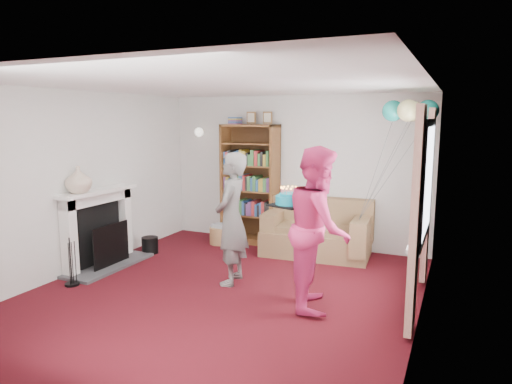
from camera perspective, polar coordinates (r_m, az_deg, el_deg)
The scene contains 16 objects.
ground at distance 5.76m, azimuth -4.04°, elevation -12.44°, with size 5.00×5.00×0.00m, color black.
wall_back at distance 7.70m, azimuth 4.75°, elevation 2.66°, with size 4.50×0.02×2.50m, color silver.
wall_left at distance 6.79m, azimuth -21.21°, elevation 1.19°, with size 0.02×5.00×2.50m, color silver.
wall_right at distance 4.79m, azimuth 20.32°, elevation -1.85°, with size 0.02×5.00×2.50m, color silver.
ceiling at distance 5.37m, azimuth -4.35°, elevation 13.27°, with size 4.50×5.00×0.01m, color white.
fireplace at distance 6.94m, azimuth -18.73°, elevation -4.72°, with size 0.55×1.80×1.12m.
window_bay at distance 5.39m, azimuth 20.18°, elevation -1.17°, with size 0.14×2.02×2.20m.
wall_sconce at distance 8.28m, azimuth -7.12°, elevation 7.45°, with size 0.16×0.23×0.16m.
bookcase at distance 7.81m, azimuth -0.66°, elevation 0.85°, with size 0.96×0.42×2.23m.
sofa at distance 7.28m, azimuth 7.67°, elevation -5.16°, with size 1.64×0.87×0.87m.
wicker_basket at distance 7.86m, azimuth -4.44°, elevation -5.34°, with size 0.38×0.38×0.34m.
person_striped at distance 5.85m, azimuth -3.08°, elevation -3.36°, with size 0.62×0.41×1.70m, color black.
person_magenta at distance 5.16m, azimuth 7.86°, elevation -4.44°, with size 0.89×0.69×1.83m, color #C92860.
birthday_cake at distance 5.32m, azimuth 4.19°, elevation -1.02°, with size 0.39×0.39×0.22m.
balloons at distance 6.45m, azimuth 18.70°, elevation 9.59°, with size 1.01×0.72×1.71m.
mantel_vase at distance 6.58m, azimuth -21.31°, elevation 1.45°, with size 0.35×0.35×0.36m, color beige.
Camera 1 is at (2.56, -4.70, 2.12)m, focal length 32.00 mm.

